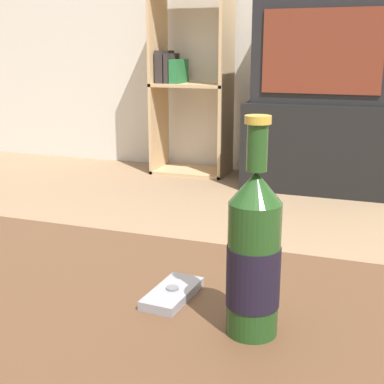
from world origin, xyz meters
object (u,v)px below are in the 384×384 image
Objects in this scene: tv_stand at (320,145)px; cell_phone at (172,293)px; television at (326,51)px; beer_bottle at (254,257)px; bookshelf at (188,82)px.

tv_stand is 2.53m from cell_phone.
television is 2.68× the size of beer_bottle.
tv_stand is at bearing -6.78° from bookshelf.
cell_phone is (0.08, -2.52, 0.19)m from tv_stand.
television is 6.41× the size of cell_phone.
bookshelf reaches higher than beer_bottle.
bookshelf reaches higher than tv_stand.
television reaches higher than beer_bottle.
bookshelf is (-0.88, 0.11, -0.19)m from television.
bookshelf reaches higher than television.
bookshelf is at bearing 173.22° from tv_stand.
beer_bottle is 2.39× the size of cell_phone.
cell_phone is at bearing -88.23° from television.
bookshelf is 4.04× the size of beer_bottle.
cell_phone is (0.96, -2.62, -0.15)m from bookshelf.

